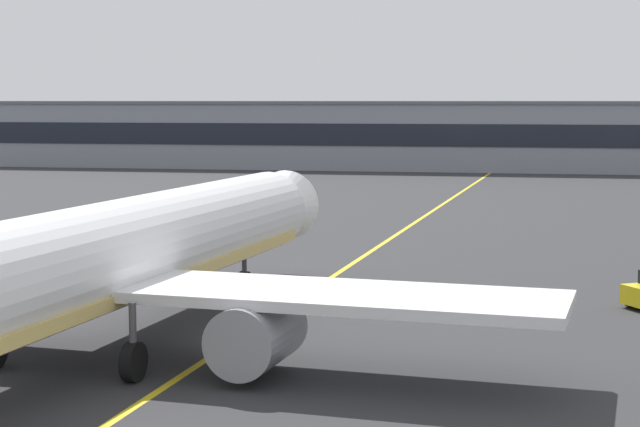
% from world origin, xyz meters
% --- Properties ---
extents(taxiway_centreline, '(10.92, 179.70, 0.01)m').
position_xyz_m(taxiway_centreline, '(0.00, 30.00, 0.00)').
color(taxiway_centreline, yellow).
rests_on(taxiway_centreline, ground).
extents(airliner_foreground, '(32.32, 41.51, 11.65)m').
position_xyz_m(airliner_foreground, '(-4.87, 10.67, 3.37)').
color(airliner_foreground, white).
rests_on(airliner_foreground, ground).
extents(safety_cone_by_nose_gear, '(0.44, 0.44, 0.55)m').
position_xyz_m(safety_cone_by_nose_gear, '(-4.46, 27.31, 0.26)').
color(safety_cone_by_nose_gear, orange).
rests_on(safety_cone_by_nose_gear, ground).
extents(terminal_building, '(141.92, 12.40, 8.85)m').
position_xyz_m(terminal_building, '(6.46, 115.91, 4.43)').
color(terminal_building, gray).
rests_on(terminal_building, ground).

